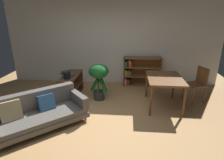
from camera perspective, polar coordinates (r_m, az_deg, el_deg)
ground_plane at (r=4.04m, az=-3.37°, el=-13.86°), size 8.16×8.16×0.00m
back_wall_panel at (r=6.11m, az=0.01°, el=11.41°), size 6.80×0.10×2.70m
fabric_couch at (r=4.18m, az=-21.56°, el=-8.94°), size 1.89×1.81×0.70m
media_console at (r=5.42m, az=-12.25°, el=-1.64°), size 0.40×1.10×0.62m
open_laptop at (r=5.38m, az=-13.03°, el=1.91°), size 0.45×0.39×0.06m
desk_speaker at (r=5.00m, az=-13.59°, el=1.51°), size 0.17×0.17×0.20m
potted_floor_plant at (r=4.94m, az=-4.07°, el=1.26°), size 0.52×0.52×0.98m
dining_table at (r=4.73m, az=15.73°, el=-0.19°), size 0.83×1.14×0.76m
dining_chair_near at (r=5.38m, az=24.73°, el=-0.64°), size 0.53×0.55×0.92m
bookshelf at (r=6.12m, az=8.41°, el=2.69°), size 1.19×0.31×0.93m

